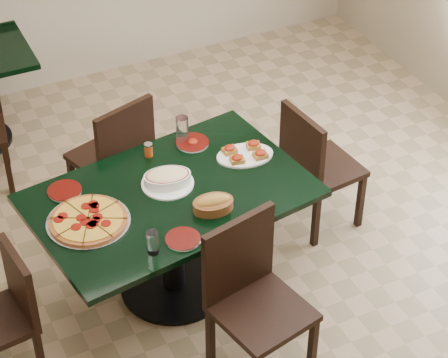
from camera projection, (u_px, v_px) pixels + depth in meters
name	position (u px, v px, depth m)	size (l,w,h in m)	color
floor	(229.00, 281.00, 5.48)	(5.50, 5.50, 0.00)	#917453
main_table	(171.00, 217.00, 5.09)	(1.69, 1.22, 0.75)	black
chair_far	(117.00, 154.00, 5.65)	(0.55, 0.55, 0.94)	black
chair_near	(252.00, 292.00, 4.64)	(0.54, 0.54, 0.98)	black
chair_right	(314.00, 163.00, 5.60)	(0.47, 0.47, 0.92)	black
chair_left	(7.00, 309.00, 4.68)	(0.42, 0.42, 0.81)	black
pepperoni_pizza	(88.00, 220.00, 4.77)	(0.46, 0.46, 0.04)	silver
lasagna_casserole	(167.00, 178.00, 5.02)	(0.31, 0.31, 0.09)	white
bread_basket	(213.00, 204.00, 4.84)	(0.25, 0.19, 0.10)	brown
bruschetta_platter	(245.00, 153.00, 5.24)	(0.39, 0.30, 0.05)	white
side_plate_near	(183.00, 239.00, 4.66)	(0.19, 0.19, 0.02)	white
side_plate_far_r	(192.00, 143.00, 5.36)	(0.20, 0.20, 0.03)	white
side_plate_far_l	(65.00, 191.00, 4.99)	(0.20, 0.20, 0.02)	white
napkin_setting	(185.00, 239.00, 4.67)	(0.14, 0.14, 0.01)	white
water_glass_a	(182.00, 129.00, 5.34)	(0.08, 0.08, 0.17)	white
water_glass_b	(153.00, 242.00, 4.55)	(0.07, 0.07, 0.14)	white
pepper_shaker	(148.00, 150.00, 5.24)	(0.05, 0.05, 0.09)	#B64B13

